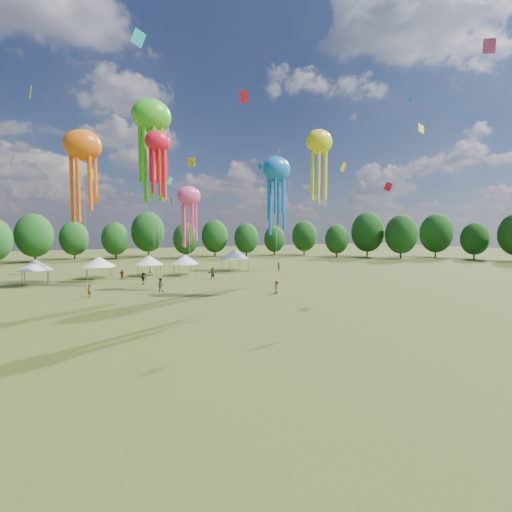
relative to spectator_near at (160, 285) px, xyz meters
name	(u,v)px	position (x,y,z in m)	size (l,w,h in m)	color
ground	(466,409)	(5.47, -36.60, -0.89)	(300.00, 300.00, 0.00)	#384416
spectator_near	(160,285)	(0.00, 0.00, 0.00)	(0.86, 0.67, 1.78)	gray
spectators_far	(190,274)	(6.80, 9.40, -0.03)	(34.63, 30.63, 1.86)	gray
festival_tents	(157,259)	(3.23, 17.14, 2.01)	(38.69, 7.73, 4.20)	#47474C
show_kites	(206,156)	(8.37, 5.30, 18.16)	(44.75, 21.37, 26.59)	#FF162F
small_kites	(178,71)	(4.14, 4.72, 29.38)	(74.35, 63.31, 46.39)	#FF162F
treeline	(138,237)	(1.61, 25.91, 5.66)	(201.57, 95.24, 13.43)	#38281C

